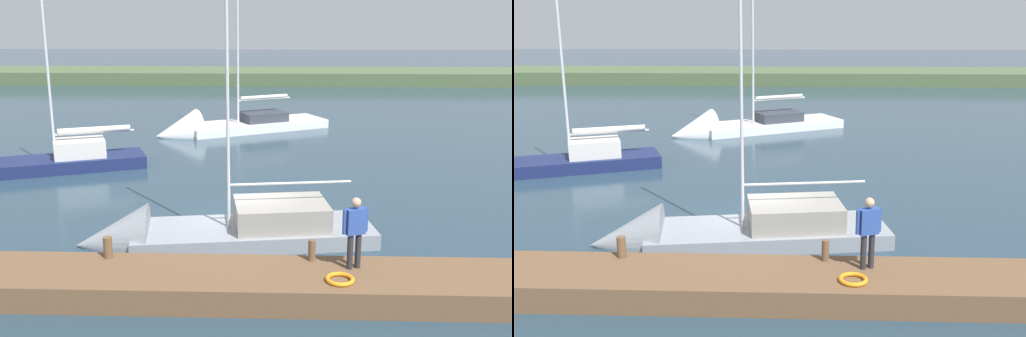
# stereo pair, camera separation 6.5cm
# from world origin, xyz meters

# --- Properties ---
(ground_plane) EXTENTS (200.00, 200.00, 0.00)m
(ground_plane) POSITION_xyz_m (0.00, 0.00, 0.00)
(ground_plane) COLOR #263D4C
(far_shoreline) EXTENTS (180.00, 8.00, 2.40)m
(far_shoreline) POSITION_xyz_m (0.00, -41.06, 0.00)
(far_shoreline) COLOR #4C603D
(far_shoreline) RESTS_ON ground_plane
(dock_pier) EXTENTS (19.85, 2.06, 0.62)m
(dock_pier) POSITION_xyz_m (0.00, 4.83, 0.31)
(dock_pier) COLOR brown
(dock_pier) RESTS_ON ground_plane
(mooring_post_near) EXTENTS (0.22, 0.22, 0.53)m
(mooring_post_near) POSITION_xyz_m (2.98, 4.11, 0.88)
(mooring_post_near) COLOR brown
(mooring_post_near) RESTS_ON dock_pier
(mooring_post_far) EXTENTS (0.18, 0.18, 0.52)m
(mooring_post_far) POSITION_xyz_m (-1.98, 4.11, 0.88)
(mooring_post_far) COLOR brown
(mooring_post_far) RESTS_ON dock_pier
(life_ring_buoy) EXTENTS (0.66, 0.66, 0.10)m
(life_ring_buoy) POSITION_xyz_m (-2.55, 5.24, 0.67)
(life_ring_buoy) COLOR orange
(life_ring_buoy) RESTS_ON dock_pier
(sailboat_outer_mooring) EXTENTS (8.16, 4.83, 8.09)m
(sailboat_outer_mooring) POSITION_xyz_m (9.01, -6.13, 0.18)
(sailboat_outer_mooring) COLOR navy
(sailboat_outer_mooring) RESTS_ON ground_plane
(sailboat_behind_pier) EXTENTS (8.73, 3.45, 10.14)m
(sailboat_behind_pier) POSITION_xyz_m (1.04, 1.56, 0.19)
(sailboat_behind_pier) COLOR gray
(sailboat_behind_pier) RESTS_ON ground_plane
(sailboat_far_left) EXTENTS (10.10, 6.94, 10.61)m
(sailboat_far_left) POSITION_xyz_m (2.03, -14.87, 0.18)
(sailboat_far_left) COLOR white
(sailboat_far_left) RESTS_ON ground_plane
(person_on_dock) EXTENTS (0.62, 0.38, 1.73)m
(person_on_dock) POSITION_xyz_m (-2.94, 4.52, 1.62)
(person_on_dock) COLOR #28282D
(person_on_dock) RESTS_ON dock_pier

